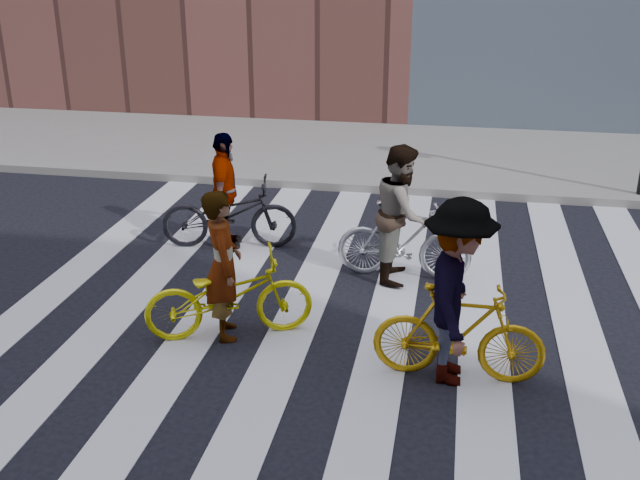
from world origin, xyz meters
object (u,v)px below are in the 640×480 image
(bike_silver_mid, at_px, (404,240))
(rider_left, at_px, (223,265))
(bike_yellow_left, at_px, (229,296))
(rider_rear, at_px, (225,191))
(rider_mid, at_px, (402,213))
(bike_dark_rear, at_px, (229,214))
(rider_right, at_px, (457,293))
(bike_yellow_right, at_px, (459,333))

(bike_silver_mid, height_order, rider_left, rider_left)
(bike_yellow_left, relative_size, rider_rear, 1.10)
(bike_silver_mid, height_order, rider_mid, rider_mid)
(bike_silver_mid, distance_m, bike_dark_rear, 2.70)
(bike_silver_mid, bearing_deg, rider_mid, 90.52)
(bike_yellow_left, distance_m, rider_rear, 2.76)
(rider_right, bearing_deg, bike_yellow_right, -89.67)
(bike_yellow_left, distance_m, bike_yellow_right, 2.63)
(bike_yellow_right, distance_m, rider_right, 0.46)
(rider_left, xyz_separation_m, rider_mid, (1.83, 1.97, 0.05))
(rider_rear, bearing_deg, rider_left, -173.76)
(rider_right, bearing_deg, bike_silver_mid, 16.57)
(bike_yellow_left, height_order, bike_yellow_right, bike_yellow_right)
(bike_yellow_left, xyz_separation_m, rider_left, (-0.05, -0.00, 0.38))
(bike_yellow_left, xyz_separation_m, bike_silver_mid, (1.83, 1.97, 0.04))
(rider_right, xyz_separation_m, rider_rear, (-3.38, 3.05, -0.12))
(bike_yellow_right, bearing_deg, rider_mid, 18.73)
(bike_dark_rear, bearing_deg, bike_yellow_right, -142.86)
(bike_dark_rear, xyz_separation_m, rider_mid, (2.58, -0.63, 0.40))
(bike_silver_mid, distance_m, rider_rear, 2.77)
(rider_left, bearing_deg, rider_mid, -64.25)
(bike_yellow_left, bearing_deg, bike_dark_rear, -4.27)
(rider_rear, bearing_deg, rider_mid, -114.28)
(bike_dark_rear, relative_size, rider_left, 1.13)
(bike_yellow_left, distance_m, rider_left, 0.38)
(bike_dark_rear, xyz_separation_m, rider_rear, (-0.05, 0.00, 0.35))
(rider_mid, bearing_deg, bike_dark_rear, 76.80)
(rider_left, height_order, rider_mid, rider_mid)
(rider_mid, relative_size, rider_right, 0.94)
(bike_yellow_right, bearing_deg, bike_silver_mid, 17.66)
(bike_yellow_left, bearing_deg, bike_yellow_right, -121.28)
(bike_yellow_right, relative_size, bike_dark_rear, 0.88)
(bike_yellow_left, xyz_separation_m, bike_dark_rear, (-0.80, 2.60, 0.02))
(bike_dark_rear, distance_m, rider_right, 4.54)
(bike_yellow_left, xyz_separation_m, rider_right, (2.54, -0.45, 0.48))
(bike_yellow_left, height_order, bike_dark_rear, bike_dark_rear)
(rider_mid, bearing_deg, bike_yellow_left, 138.38)
(bike_dark_rear, bearing_deg, bike_yellow_left, -173.76)
(bike_dark_rear, distance_m, rider_left, 2.73)
(bike_yellow_right, xyz_separation_m, rider_rear, (-3.43, 3.05, 0.34))
(rider_left, height_order, rider_rear, rider_left)
(bike_dark_rear, xyz_separation_m, rider_right, (3.33, -3.05, 0.46))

